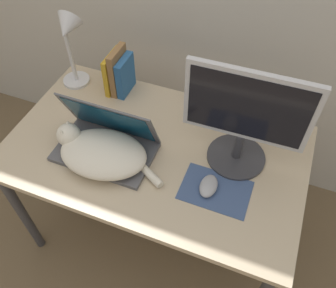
{
  "coord_description": "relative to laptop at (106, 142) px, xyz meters",
  "views": [
    {
      "loc": [
        0.39,
        -0.49,
        1.86
      ],
      "look_at": [
        0.07,
        0.34,
        0.82
      ],
      "focal_mm": 38.0,
      "sensor_mm": 36.0,
      "label": 1
    }
  ],
  "objects": [
    {
      "name": "computer_mouse",
      "position": [
        0.45,
        -0.04,
        -0.03
      ],
      "size": [
        0.07,
        0.11,
        0.03
      ],
      "color": "#99999E",
      "rests_on": "mousepad"
    },
    {
      "name": "book_row",
      "position": [
        -0.11,
        0.36,
        0.05
      ],
      "size": [
        0.09,
        0.15,
        0.22
      ],
      "color": "gold",
      "rests_on": "desk"
    },
    {
      "name": "cat",
      "position": [
        0.01,
        -0.06,
        0.01
      ],
      "size": [
        0.48,
        0.28,
        0.13
      ],
      "color": "beige",
      "rests_on": "desk"
    },
    {
      "name": "desk_lamp",
      "position": [
        -0.31,
        0.3,
        0.22
      ],
      "size": [
        0.17,
        0.17,
        0.4
      ],
      "color": "silver",
      "rests_on": "desk"
    },
    {
      "name": "desk",
      "position": [
        0.18,
        0.08,
        -0.12
      ],
      "size": [
        1.24,
        0.75,
        0.72
      ],
      "color": "tan",
      "rests_on": "ground_plane"
    },
    {
      "name": "laptop",
      "position": [
        0.0,
        0.0,
        0.0
      ],
      "size": [
        0.4,
        0.24,
        0.24
      ],
      "color": "#4C4C51",
      "rests_on": "desk"
    },
    {
      "name": "mousepad",
      "position": [
        0.48,
        -0.03,
        -0.05
      ],
      "size": [
        0.26,
        0.18,
        0.0
      ],
      "color": "#384C75",
      "rests_on": "desk"
    },
    {
      "name": "external_monitor",
      "position": [
        0.51,
        0.15,
        0.19
      ],
      "size": [
        0.46,
        0.24,
        0.44
      ],
      "color": "#333338",
      "rests_on": "desk"
    }
  ]
}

